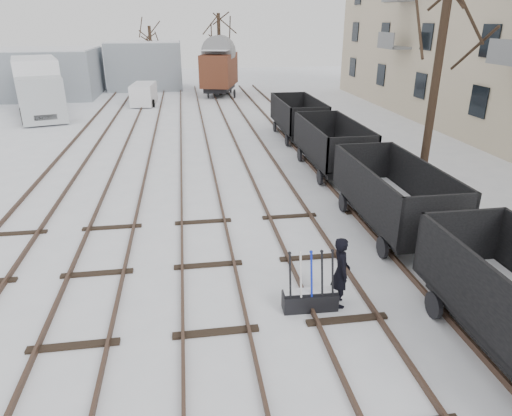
{
  "coord_description": "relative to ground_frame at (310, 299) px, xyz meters",
  "views": [
    {
      "loc": [
        -0.39,
        -8.25,
        6.38
      ],
      "look_at": [
        1.53,
        4.14,
        1.2
      ],
      "focal_mm": 32.0,
      "sensor_mm": 36.0,
      "label": 1
    }
  ],
  "objects": [
    {
      "name": "freight_wagon_c",
      "position": [
        3.73,
        10.31,
        0.57
      ],
      "size": [
        2.18,
        5.46,
        2.23
      ],
      "color": "black",
      "rests_on": "ground"
    },
    {
      "name": "freight_wagon_b",
      "position": [
        3.73,
        3.91,
        0.57
      ],
      "size": [
        2.18,
        5.46,
        2.23
      ],
      "color": "black",
      "rests_on": "ground"
    },
    {
      "name": "panel_van",
      "position": [
        -5.88,
        29.52,
        0.59
      ],
      "size": [
        1.96,
        3.94,
        1.68
      ],
      "rotation": [
        0.0,
        0.0,
        -0.08
      ],
      "color": "white",
      "rests_on": "ground"
    },
    {
      "name": "tracks",
      "position": [
        -2.27,
        13.09,
        -0.21
      ],
      "size": [
        13.9,
        52.0,
        0.16
      ],
      "color": "black",
      "rests_on": "ground"
    },
    {
      "name": "tree_near",
      "position": [
        6.07,
        6.44,
        3.6
      ],
      "size": [
        0.3,
        0.3,
        7.77
      ],
      "primitive_type": "cylinder",
      "color": "black",
      "rests_on": "ground"
    },
    {
      "name": "ground",
      "position": [
        -2.27,
        -0.58,
        -0.28
      ],
      "size": [
        120.0,
        120.0,
        0.0
      ],
      "primitive_type": "plane",
      "color": "white",
      "rests_on": "ground"
    },
    {
      "name": "box_van_wagon",
      "position": [
        0.58,
        33.67,
        2.05
      ],
      "size": [
        4.1,
        5.81,
        4.01
      ],
      "rotation": [
        0.0,
        0.0,
        -0.28
      ],
      "color": "black",
      "rests_on": "ground"
    },
    {
      "name": "lorry",
      "position": [
        -12.79,
        25.98,
        1.74
      ],
      "size": [
        4.5,
        9.04,
        3.92
      ],
      "rotation": [
        0.0,
        0.0,
        0.31
      ],
      "color": "black",
      "rests_on": "ground"
    },
    {
      "name": "tree_far_right",
      "position": [
        0.66,
        33.98,
        3.19
      ],
      "size": [
        0.3,
        0.3,
        6.95
      ],
      "primitive_type": "cylinder",
      "color": "black",
      "rests_on": "ground"
    },
    {
      "name": "shed_right",
      "position": [
        -6.27,
        39.42,
        1.96
      ],
      "size": [
        7.0,
        6.0,
        4.5
      ],
      "color": "gray",
      "rests_on": "ground"
    },
    {
      "name": "shed_left",
      "position": [
        -15.27,
        35.42,
        1.76
      ],
      "size": [
        10.0,
        8.0,
        4.1
      ],
      "color": "gray",
      "rests_on": "ground"
    },
    {
      "name": "tree_far_left",
      "position": [
        -5.63,
        39.55,
        2.65
      ],
      "size": [
        0.3,
        0.3,
        5.86
      ],
      "primitive_type": "cylinder",
      "color": "black",
      "rests_on": "ground"
    },
    {
      "name": "worker",
      "position": [
        0.75,
        0.1,
        0.6
      ],
      "size": [
        0.49,
        0.69,
        1.77
      ],
      "primitive_type": "imported",
      "rotation": [
        0.0,
        0.0,
        1.46
      ],
      "color": "black",
      "rests_on": "ground"
    },
    {
      "name": "freight_wagon_d",
      "position": [
        3.73,
        16.71,
        0.57
      ],
      "size": [
        2.18,
        5.46,
        2.23
      ],
      "color": "black",
      "rests_on": "ground"
    },
    {
      "name": "ground_frame",
      "position": [
        0.0,
        0.0,
        0.0
      ],
      "size": [
        1.31,
        0.46,
        1.49
      ],
      "rotation": [
        0.0,
        0.0,
        -0.03
      ],
      "color": "black",
      "rests_on": "ground"
    }
  ]
}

